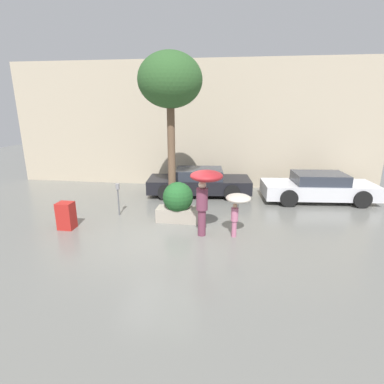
{
  "coord_description": "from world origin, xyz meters",
  "views": [
    {
      "loc": [
        2.16,
        -8.24,
        3.95
      ],
      "look_at": [
        0.79,
        1.6,
        1.05
      ],
      "focal_mm": 28.0,
      "sensor_mm": 36.0,
      "label": 1
    }
  ],
  "objects_px": {
    "person_child": "(238,202)",
    "parked_car_far": "(318,188)",
    "newspaper_box": "(66,216)",
    "parking_meter": "(118,193)",
    "planter_box": "(178,202)",
    "street_tree": "(170,83)",
    "person_adult": "(205,186)",
    "parked_car_near": "(199,182)"
  },
  "relations": [
    {
      "from": "planter_box",
      "to": "person_adult",
      "type": "bearing_deg",
      "value": -47.57
    },
    {
      "from": "planter_box",
      "to": "person_adult",
      "type": "distance_m",
      "value": 1.79
    },
    {
      "from": "person_adult",
      "to": "parked_car_near",
      "type": "height_order",
      "value": "person_adult"
    },
    {
      "from": "person_adult",
      "to": "person_child",
      "type": "relative_size",
      "value": 1.51
    },
    {
      "from": "parking_meter",
      "to": "planter_box",
      "type": "bearing_deg",
      "value": -7.03
    },
    {
      "from": "parked_car_near",
      "to": "parking_meter",
      "type": "bearing_deg",
      "value": 132.87
    },
    {
      "from": "street_tree",
      "to": "parking_meter",
      "type": "relative_size",
      "value": 4.79
    },
    {
      "from": "newspaper_box",
      "to": "person_adult",
      "type": "bearing_deg",
      "value": 0.42
    },
    {
      "from": "person_adult",
      "to": "person_child",
      "type": "distance_m",
      "value": 1.1
    },
    {
      "from": "person_adult",
      "to": "parked_car_far",
      "type": "distance_m",
      "value": 6.24
    },
    {
      "from": "planter_box",
      "to": "newspaper_box",
      "type": "relative_size",
      "value": 1.66
    },
    {
      "from": "person_child",
      "to": "parked_car_far",
      "type": "relative_size",
      "value": 0.29
    },
    {
      "from": "parking_meter",
      "to": "newspaper_box",
      "type": "relative_size",
      "value": 1.33
    },
    {
      "from": "parked_car_far",
      "to": "street_tree",
      "type": "relative_size",
      "value": 0.83
    },
    {
      "from": "planter_box",
      "to": "parked_car_near",
      "type": "xyz_separation_m",
      "value": [
        0.36,
        3.32,
        -0.13
      ]
    },
    {
      "from": "person_child",
      "to": "parked_car_far",
      "type": "bearing_deg",
      "value": 75.28
    },
    {
      "from": "parked_car_far",
      "to": "street_tree",
      "type": "xyz_separation_m",
      "value": [
        -5.9,
        -2.05,
        4.11
      ]
    },
    {
      "from": "parked_car_near",
      "to": "newspaper_box",
      "type": "xyz_separation_m",
      "value": [
        -3.88,
        -4.49,
        -0.13
      ]
    },
    {
      "from": "parking_meter",
      "to": "newspaper_box",
      "type": "bearing_deg",
      "value": -130.45
    },
    {
      "from": "parked_car_near",
      "to": "street_tree",
      "type": "bearing_deg",
      "value": 154.58
    },
    {
      "from": "parked_car_near",
      "to": "street_tree",
      "type": "xyz_separation_m",
      "value": [
        -0.78,
        -2.23,
        4.11
      ]
    },
    {
      "from": "street_tree",
      "to": "newspaper_box",
      "type": "distance_m",
      "value": 5.72
    },
    {
      "from": "newspaper_box",
      "to": "parking_meter",
      "type": "bearing_deg",
      "value": 49.55
    },
    {
      "from": "person_adult",
      "to": "street_tree",
      "type": "distance_m",
      "value": 4.07
    },
    {
      "from": "person_child",
      "to": "parked_car_near",
      "type": "distance_m",
      "value": 4.74
    },
    {
      "from": "person_adult",
      "to": "planter_box",
      "type": "bearing_deg",
      "value": 164.47
    },
    {
      "from": "planter_box",
      "to": "street_tree",
      "type": "relative_size",
      "value": 0.26
    },
    {
      "from": "parked_car_far",
      "to": "street_tree",
      "type": "bearing_deg",
      "value": 104.09
    },
    {
      "from": "parked_car_near",
      "to": "street_tree",
      "type": "height_order",
      "value": "street_tree"
    },
    {
      "from": "planter_box",
      "to": "street_tree",
      "type": "height_order",
      "value": "street_tree"
    },
    {
      "from": "person_child",
      "to": "newspaper_box",
      "type": "xyz_separation_m",
      "value": [
        -5.55,
        -0.09,
        -0.68
      ]
    },
    {
      "from": "parked_car_near",
      "to": "parked_car_far",
      "type": "xyz_separation_m",
      "value": [
        5.12,
        -0.19,
        0.0
      ]
    },
    {
      "from": "person_adult",
      "to": "parking_meter",
      "type": "xyz_separation_m",
      "value": [
        -3.33,
        1.42,
        -0.75
      ]
    },
    {
      "from": "planter_box",
      "to": "parked_car_far",
      "type": "relative_size",
      "value": 0.31
    },
    {
      "from": "planter_box",
      "to": "person_child",
      "type": "relative_size",
      "value": 1.08
    },
    {
      "from": "parking_meter",
      "to": "parked_car_near",
      "type": "bearing_deg",
      "value": 48.96
    },
    {
      "from": "parked_car_near",
      "to": "parking_meter",
      "type": "height_order",
      "value": "parked_car_near"
    },
    {
      "from": "street_tree",
      "to": "person_child",
      "type": "bearing_deg",
      "value": -41.42
    },
    {
      "from": "newspaper_box",
      "to": "parked_car_far",
      "type": "bearing_deg",
      "value": 25.54
    },
    {
      "from": "parked_car_near",
      "to": "planter_box",
      "type": "bearing_deg",
      "value": 167.77
    },
    {
      "from": "planter_box",
      "to": "newspaper_box",
      "type": "bearing_deg",
      "value": -161.61
    },
    {
      "from": "parking_meter",
      "to": "person_adult",
      "type": "bearing_deg",
      "value": -23.13
    }
  ]
}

